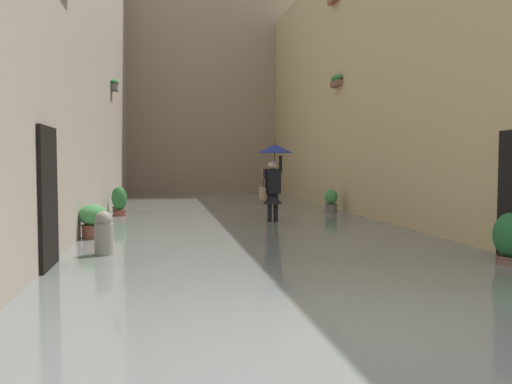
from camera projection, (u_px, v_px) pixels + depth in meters
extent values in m
plane|color=slate|center=(231.00, 220.00, 15.55)|extent=(60.00, 60.00, 0.00)
cube|color=slate|center=(231.00, 217.00, 15.55)|extent=(8.04, 27.53, 0.14)
cube|color=tan|center=(379.00, 77.00, 16.09)|extent=(1.80, 25.53, 8.50)
cube|color=brown|center=(336.00, 84.00, 16.92)|extent=(0.20, 0.70, 0.18)
ellipsoid|color=#2D7033|center=(336.00, 79.00, 16.91)|extent=(0.28, 0.76, 0.24)
cube|color=#9E563D|center=(334.00, 0.00, 17.13)|extent=(0.20, 0.70, 0.18)
cube|color=#A89989|center=(65.00, 33.00, 14.48)|extent=(1.80, 25.53, 10.35)
cube|color=black|center=(48.00, 202.00, 7.72)|extent=(0.08, 1.10, 2.20)
cube|color=#66605B|center=(114.00, 88.00, 17.87)|extent=(0.20, 0.70, 0.18)
ellipsoid|color=#2D7033|center=(114.00, 83.00, 17.86)|extent=(0.28, 0.76, 0.24)
cube|color=gray|center=(201.00, 68.00, 26.66)|extent=(10.84, 1.80, 12.75)
cube|color=#4C4233|center=(270.00, 225.00, 13.80)|extent=(0.17, 0.26, 0.10)
cylinder|color=black|center=(270.00, 208.00, 13.77)|extent=(0.15, 0.15, 0.76)
cube|color=#4C4233|center=(276.00, 225.00, 13.88)|extent=(0.17, 0.26, 0.10)
cylinder|color=black|center=(276.00, 208.00, 13.85)|extent=(0.15, 0.15, 0.76)
cube|color=black|center=(273.00, 181.00, 13.77)|extent=(0.43, 0.32, 0.64)
cone|color=black|center=(273.00, 198.00, 13.80)|extent=(0.62, 0.62, 0.28)
sphere|color=#DBB293|center=(273.00, 165.00, 13.75)|extent=(0.23, 0.23, 0.23)
cylinder|color=black|center=(281.00, 164.00, 13.85)|extent=(0.10, 0.10, 0.44)
cylinder|color=black|center=(265.00, 178.00, 13.67)|extent=(0.10, 0.10, 0.48)
cylinder|color=black|center=(275.00, 159.00, 13.76)|extent=(0.02, 0.02, 0.52)
cone|color=navy|center=(275.00, 149.00, 13.75)|extent=(0.95, 0.95, 0.22)
cylinder|color=black|center=(275.00, 143.00, 13.74)|extent=(0.01, 0.01, 0.08)
cube|color=#8C6B4C|center=(262.00, 193.00, 13.64)|extent=(0.14, 0.29, 0.32)
torus|color=#8C6B4C|center=(262.00, 182.00, 13.62)|extent=(0.10, 0.29, 0.30)
cylinder|color=#66605B|center=(118.00, 212.00, 16.55)|extent=(0.30, 0.30, 0.27)
torus|color=#56524E|center=(118.00, 207.00, 16.54)|extent=(0.34, 0.34, 0.04)
ellipsoid|color=#387F3D|center=(117.00, 197.00, 16.52)|extent=(0.36, 0.36, 0.63)
cylinder|color=brown|center=(120.00, 216.00, 15.23)|extent=(0.36, 0.36, 0.30)
torus|color=brown|center=(120.00, 210.00, 15.22)|extent=(0.39, 0.39, 0.04)
ellipsoid|color=#2D7033|center=(119.00, 199.00, 15.20)|extent=(0.42, 0.42, 0.68)
cylinder|color=brown|center=(510.00, 265.00, 8.05)|extent=(0.38, 0.38, 0.25)
torus|color=brown|center=(510.00, 257.00, 8.04)|extent=(0.42, 0.42, 0.04)
ellipsoid|color=#23602D|center=(511.00, 235.00, 8.02)|extent=(0.51, 0.51, 0.67)
cylinder|color=#66605B|center=(331.00, 210.00, 16.45)|extent=(0.36, 0.36, 0.37)
torus|color=#56524E|center=(331.00, 204.00, 16.44)|extent=(0.40, 0.40, 0.04)
ellipsoid|color=#428947|center=(331.00, 197.00, 16.43)|extent=(0.41, 0.41, 0.47)
cylinder|color=brown|center=(93.00, 235.00, 10.82)|extent=(0.44, 0.44, 0.40)
torus|color=brown|center=(93.00, 225.00, 10.81)|extent=(0.48, 0.48, 0.04)
ellipsoid|color=#428947|center=(93.00, 215.00, 10.80)|extent=(0.59, 0.59, 0.43)
cylinder|color=gray|center=(104.00, 243.00, 8.86)|extent=(0.31, 0.31, 0.66)
sphere|color=gray|center=(104.00, 219.00, 8.84)|extent=(0.28, 0.28, 0.28)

